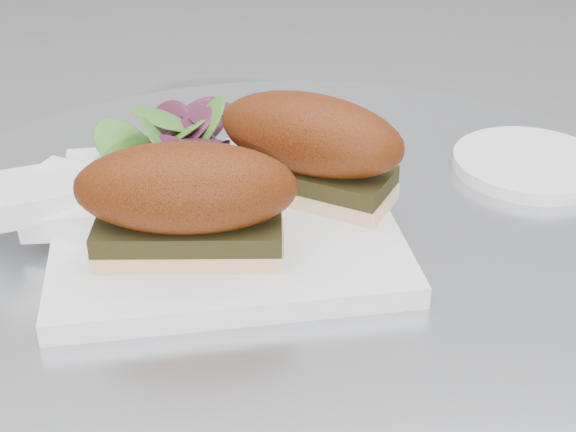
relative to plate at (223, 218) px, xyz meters
name	(u,v)px	position (x,y,z in m)	size (l,w,h in m)	color
plate	(223,218)	(0.00, 0.00, 0.00)	(0.25, 0.25, 0.02)	white
sandwich_left	(187,200)	(-0.02, -0.06, 0.05)	(0.15, 0.08, 0.08)	beige
sandwich_right	(310,145)	(0.07, 0.01, 0.05)	(0.16, 0.14, 0.08)	beige
salad	(187,138)	(-0.02, 0.07, 0.03)	(0.12, 0.12, 0.05)	#44842B
napkin	(64,215)	(-0.12, 0.02, 0.00)	(0.13, 0.13, 0.02)	white
saucer	(530,164)	(0.27, 0.06, 0.00)	(0.13, 0.13, 0.01)	white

